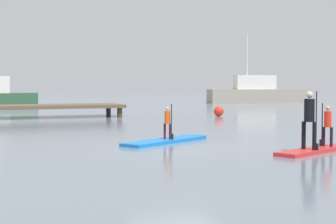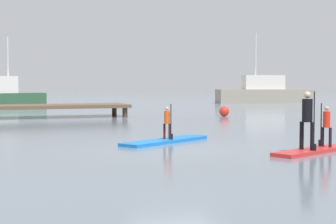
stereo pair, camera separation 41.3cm
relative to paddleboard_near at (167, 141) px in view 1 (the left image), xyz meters
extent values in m
plane|color=slate|center=(-0.31, -1.61, -0.05)|extent=(240.00, 240.00, 0.00)
cube|color=blue|center=(-0.06, -0.04, 0.00)|extent=(3.39, 2.45, 0.10)
cube|color=blue|center=(1.48, 0.89, 0.00)|extent=(0.48, 0.58, 0.09)
cylinder|color=#4C1419|center=(-0.04, 0.10, 0.29)|extent=(0.07, 0.07, 0.48)
cylinder|color=#4C1419|center=(0.07, -0.08, 0.29)|extent=(0.07, 0.07, 0.48)
cylinder|color=#E54C14|center=(0.01, 0.01, 0.73)|extent=(0.25, 0.25, 0.40)
sphere|color=tan|center=(0.01, 0.01, 1.01)|extent=(0.12, 0.12, 0.12)
cylinder|color=black|center=(0.09, -0.13, 0.61)|extent=(0.03, 0.03, 1.11)
cube|color=black|center=(0.09, -0.13, 0.14)|extent=(0.10, 0.14, 0.18)
cube|color=red|center=(2.71, -3.81, 0.00)|extent=(2.86, 1.72, 0.10)
cylinder|color=black|center=(2.45, -3.75, 0.42)|extent=(0.11, 0.11, 0.74)
cylinder|color=black|center=(2.58, -4.04, 0.42)|extent=(0.11, 0.11, 0.74)
cylinder|color=black|center=(2.52, -3.90, 1.09)|extent=(0.36, 0.36, 0.61)
sphere|color=beige|center=(2.52, -3.90, 1.51)|extent=(0.18, 0.18, 0.18)
cylinder|color=black|center=(2.60, -4.09, 0.82)|extent=(0.03, 0.03, 1.55)
cube|color=black|center=(2.60, -4.09, 0.14)|extent=(0.08, 0.14, 0.18)
cylinder|color=black|center=(3.38, -3.39, 0.32)|extent=(0.08, 0.08, 0.54)
cylinder|color=black|center=(3.48, -3.60, 0.32)|extent=(0.08, 0.08, 0.54)
cylinder|color=red|center=(3.43, -3.50, 0.81)|extent=(0.26, 0.26, 0.44)
sphere|color=tan|center=(3.43, -3.50, 1.12)|extent=(0.13, 0.13, 0.13)
cylinder|color=black|center=(3.36, -3.34, 0.65)|extent=(0.03, 0.03, 1.21)
cube|color=black|center=(3.36, -3.34, 0.14)|extent=(0.08, 0.14, 0.18)
cube|color=#9E9384|center=(20.63, 29.21, 0.61)|extent=(9.40, 3.79, 1.31)
cube|color=white|center=(20.50, 29.24, 1.93)|extent=(4.05, 2.09, 1.33)
cylinder|color=silver|center=(19.74, 29.38, 4.57)|extent=(0.12, 0.12, 3.94)
cube|color=brown|center=(-3.72, 14.01, 0.56)|extent=(12.56, 2.91, 0.18)
cylinder|color=#473828|center=(2.26, 12.86, 0.30)|extent=(0.28, 0.28, 0.70)
cylinder|color=#473828|center=(2.26, 15.16, 0.30)|extent=(0.28, 0.28, 0.70)
sphere|color=red|center=(7.71, 11.59, 0.23)|extent=(0.56, 0.56, 0.56)
camera|label=1|loc=(-6.26, -15.88, 1.80)|focal=58.10mm
camera|label=2|loc=(-5.88, -16.02, 1.80)|focal=58.10mm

